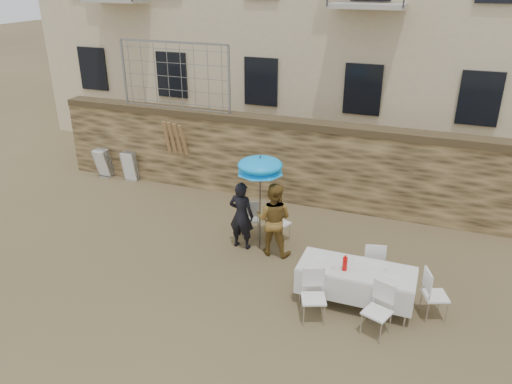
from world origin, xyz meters
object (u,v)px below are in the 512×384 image
(soda_bottle, at_px, (345,264))
(table_chair_front_right, at_px, (377,311))
(couple_chair_right, at_px, (279,222))
(couple_chair_left, at_px, (250,217))
(woman_dress, at_px, (274,219))
(umbrella, at_px, (260,168))
(table_chair_back, at_px, (373,262))
(chair_stack_left, at_px, (106,161))
(chair_stack_right, at_px, (132,165))
(man_suit, at_px, (241,215))
(banquet_table, at_px, (357,270))
(table_chair_front_left, at_px, (314,297))
(table_chair_side, at_px, (436,294))

(soda_bottle, relative_size, table_chair_front_right, 0.27)
(couple_chair_right, bearing_deg, couple_chair_left, 21.38)
(woman_dress, xyz_separation_m, umbrella, (-0.35, 0.10, 1.10))
(table_chair_back, bearing_deg, soda_bottle, 53.97)
(chair_stack_left, bearing_deg, chair_stack_right, 0.00)
(man_suit, xyz_separation_m, woman_dress, (0.75, 0.00, 0.04))
(table_chair_front_right, xyz_separation_m, chair_stack_left, (-8.69, 4.46, -0.02))
(banquet_table, xyz_separation_m, table_chair_front_right, (0.50, -0.75, -0.25))
(man_suit, relative_size, chair_stack_left, 1.71)
(table_chair_front_left, distance_m, chair_stack_right, 8.04)
(chair_stack_left, bearing_deg, couple_chair_left, -19.82)
(table_chair_front_left, distance_m, table_chair_back, 1.74)
(umbrella, xyz_separation_m, couple_chair_left, (-0.40, 0.45, -1.45))
(chair_stack_right, bearing_deg, umbrella, -26.02)
(man_suit, bearing_deg, table_chair_front_right, 151.57)
(couple_chair_right, distance_m, table_chair_front_left, 2.90)
(banquet_table, height_order, table_chair_front_right, table_chair_front_right)
(table_chair_front_right, bearing_deg, chair_stack_right, 170.36)
(banquet_table, distance_m, chair_stack_left, 9.00)
(soda_bottle, bearing_deg, couple_chair_left, 143.42)
(soda_bottle, relative_size, table_chair_back, 0.27)
(table_chair_front_right, bearing_deg, umbrella, 164.51)
(man_suit, xyz_separation_m, banquet_table, (2.76, -1.20, -0.06))
(table_chair_front_right, bearing_deg, table_chair_side, 63.50)
(umbrella, height_order, table_chair_side, umbrella)
(couple_chair_left, xyz_separation_m, chair_stack_right, (-4.53, 1.96, -0.02))
(table_chair_side, relative_size, chair_stack_right, 1.04)
(banquet_table, xyz_separation_m, soda_bottle, (-0.20, -0.15, 0.17))
(soda_bottle, xyz_separation_m, table_chair_side, (1.60, 0.25, -0.43))
(couple_chair_left, distance_m, table_chair_back, 3.11)
(soda_bottle, distance_m, chair_stack_left, 8.88)
(umbrella, xyz_separation_m, couple_chair_right, (0.30, 0.45, -1.45))
(couple_chair_left, relative_size, banquet_table, 0.46)
(man_suit, bearing_deg, couple_chair_right, -139.39)
(soda_bottle, xyz_separation_m, table_chair_front_right, (0.70, -0.60, -0.43))
(couple_chair_left, relative_size, chair_stack_right, 1.04)
(table_chair_side, bearing_deg, woman_dress, 51.16)
(couple_chair_right, relative_size, table_chair_front_right, 1.00)
(woman_dress, distance_m, chair_stack_right, 5.86)
(couple_chair_right, xyz_separation_m, table_chair_side, (3.46, -1.65, 0.00))
(couple_chair_right, distance_m, table_chair_back, 2.45)
(couple_chair_left, relative_size, table_chair_front_left, 1.00)
(banquet_table, bearing_deg, chair_stack_left, 155.65)
(woman_dress, bearing_deg, table_chair_back, 169.15)
(woman_dress, xyz_separation_m, couple_chair_right, (-0.05, 0.55, -0.35))
(woman_dress, relative_size, table_chair_front_left, 1.73)
(woman_dress, relative_size, banquet_table, 0.79)
(chair_stack_left, bearing_deg, table_chair_side, -20.61)
(couple_chair_right, bearing_deg, table_chair_side, 175.89)
(table_chair_side, distance_m, chair_stack_right, 9.41)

